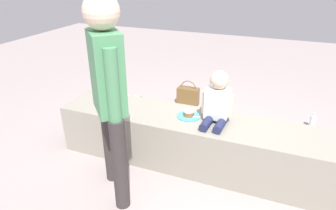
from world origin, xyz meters
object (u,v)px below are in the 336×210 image
Objects in this scene: cake_plate at (189,115)px; gift_bag at (133,109)px; child_seated at (217,101)px; water_bottle_far_side at (141,104)px; water_bottle_near_gift at (313,121)px; party_cup_red at (285,151)px; adult_standing at (108,86)px; handbag_brown_canvas at (188,96)px; handbag_black_leather at (213,133)px.

gift_bag is at bearing 148.22° from cake_plate.
child_seated reaches higher than water_bottle_far_side.
child_seated reaches higher than water_bottle_near_gift.
water_bottle_far_side is at bearing 143.83° from child_seated.
gift_bag is 2.96× the size of party_cup_red.
adult_standing is 8.19× the size of water_bottle_near_gift.
handbag_brown_canvas is at bearing 107.67° from cake_plate.
handbag_brown_canvas is (-0.66, 1.25, -0.57)m from child_seated.
cake_plate is 1.34m from water_bottle_far_side.
adult_standing is 4.55× the size of handbag_brown_canvas.
adult_standing is 2.59m from water_bottle_near_gift.
adult_standing is 0.91m from cake_plate.
adult_standing reaches higher than gift_bag.
gift_bag is 1.20× the size of handbag_black_leather.
child_seated is at bearing -2.56° from cake_plate.
handbag_brown_canvas is at bearing 34.96° from water_bottle_far_side.
cake_plate is at bearing -154.96° from party_cup_red.
cake_plate is (-0.26, 0.01, -0.19)m from child_seated.
water_bottle_near_gift is at bearing 51.40° from child_seated.
child_seated is 1.53m from handbag_brown_canvas.
party_cup_red is (-0.29, -0.74, -0.03)m from water_bottle_near_gift.
cake_plate is at bearing -42.69° from water_bottle_far_side.
water_bottle_far_side is 1.64× the size of party_cup_red.
handbag_black_leather is at bearing 71.23° from cake_plate.
child_seated is 2.43× the size of water_bottle_near_gift.
cake_plate is 0.62m from handbag_black_leather.
child_seated is 1.63m from water_bottle_near_gift.
party_cup_red is at bearing 38.65° from adult_standing.
cake_plate is at bearing -108.77° from handbag_black_leather.
adult_standing is 1.83m from water_bottle_far_side.
adult_standing is 1.55m from gift_bag.
child_seated is at bearing 42.62° from adult_standing.
child_seated is 4.22× the size of party_cup_red.
handbag_brown_canvas reaches higher than water_bottle_near_gift.
cake_plate reaches higher than water_bottle_near_gift.
adult_standing reaches higher than child_seated.
handbag_brown_canvas is (-0.54, 0.80, 0.03)m from handbag_black_leather.
handbag_black_leather is at bearing -145.39° from water_bottle_near_gift.
water_bottle_near_gift is 0.79m from party_cup_red.
gift_bag is at bearing 153.82° from child_seated.
party_cup_red is 0.76m from handbag_black_leather.
water_bottle_near_gift reaches higher than water_bottle_far_side.
water_bottle_near_gift is at bearing 44.15° from cake_plate.
water_bottle_far_side is at bearing 108.58° from adult_standing.
gift_bag is 1.83m from party_cup_red.
child_seated is at bearing -128.60° from water_bottle_near_gift.
handbag_black_leather is at bearing -55.76° from handbag_brown_canvas.
adult_standing is 14.25× the size of party_cup_red.
cake_plate is 1.13× the size of water_bottle_near_gift.
child_seated is 1.35× the size of handbag_brown_canvas.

